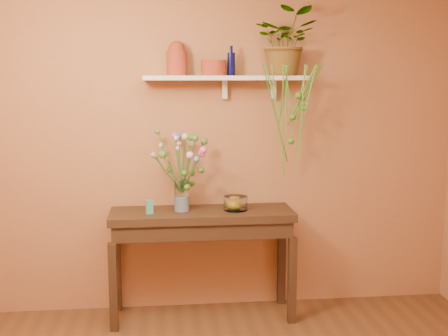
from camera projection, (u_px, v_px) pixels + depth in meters
name	position (u px, v px, depth m)	size (l,w,h in m)	color
room	(259.00, 197.00, 2.78)	(4.04, 4.04, 2.70)	brown
sideboard	(202.00, 226.00, 4.57)	(1.45, 0.47, 0.88)	#3A2113
wall_shelf	(227.00, 79.00, 4.54)	(1.30, 0.24, 0.19)	white
terracotta_jug	(177.00, 59.00, 4.49)	(0.18, 0.18, 0.27)	#99321C
terracotta_pot	(214.00, 68.00, 4.50)	(0.20, 0.20, 0.12)	#99321C
blue_bottle	(231.00, 64.00, 4.52)	(0.08, 0.08, 0.23)	#080836
spider_plant	(286.00, 42.00, 4.55)	(0.48, 0.41, 0.53)	#3E731C
plant_fronds	(294.00, 110.00, 4.48)	(0.49, 0.33, 0.88)	#3E731C
glass_vase	(182.00, 198.00, 4.53)	(0.12, 0.12, 0.25)	white
bouquet	(184.00, 153.00, 4.49)	(0.45, 0.51, 0.50)	#386B28
glass_bowl	(236.00, 204.00, 4.57)	(0.19, 0.19, 0.11)	white
lemon	(235.00, 204.00, 4.58)	(0.08, 0.08, 0.08)	yellow
carton	(149.00, 207.00, 4.44)	(0.05, 0.04, 0.11)	teal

